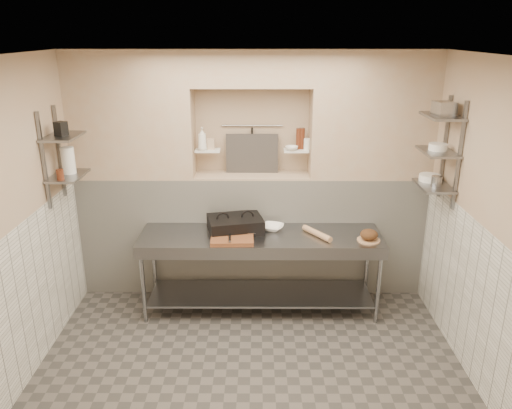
{
  "coord_description": "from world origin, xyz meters",
  "views": [
    {
      "loc": [
        0.07,
        -3.76,
        2.98
      ],
      "look_at": [
        0.05,
        0.9,
        1.35
      ],
      "focal_mm": 35.0,
      "sensor_mm": 36.0,
      "label": 1
    }
  ],
  "objects_px": {
    "cutting_board": "(232,239)",
    "prep_table": "(261,257)",
    "panini_press": "(235,224)",
    "jug_left": "(68,160)",
    "rolling_pin": "(317,233)",
    "mixing_bowl": "(273,227)",
    "bread_loaf": "(369,235)",
    "bowl_alcove": "(292,148)",
    "bottle_soap": "(202,139)"
  },
  "relations": [
    {
      "from": "prep_table",
      "to": "cutting_board",
      "type": "distance_m",
      "value": 0.44
    },
    {
      "from": "bottle_soap",
      "to": "bowl_alcove",
      "type": "relative_size",
      "value": 1.8
    },
    {
      "from": "rolling_pin",
      "to": "jug_left",
      "type": "relative_size",
      "value": 1.57
    },
    {
      "from": "mixing_bowl",
      "to": "bread_loaf",
      "type": "distance_m",
      "value": 1.04
    },
    {
      "from": "bowl_alcove",
      "to": "jug_left",
      "type": "xyz_separation_m",
      "value": [
        -2.28,
        -0.61,
        0.01
      ]
    },
    {
      "from": "rolling_pin",
      "to": "bowl_alcove",
      "type": "bearing_deg",
      "value": 115.06
    },
    {
      "from": "rolling_pin",
      "to": "bowl_alcove",
      "type": "relative_size",
      "value": 2.94
    },
    {
      "from": "bread_loaf",
      "to": "prep_table",
      "type": "bearing_deg",
      "value": 172.93
    },
    {
      "from": "mixing_bowl",
      "to": "bottle_soap",
      "type": "height_order",
      "value": "bottle_soap"
    },
    {
      "from": "mixing_bowl",
      "to": "bread_loaf",
      "type": "height_order",
      "value": "bread_loaf"
    },
    {
      "from": "bread_loaf",
      "to": "bottle_soap",
      "type": "relative_size",
      "value": 0.72
    },
    {
      "from": "mixing_bowl",
      "to": "cutting_board",
      "type": "bearing_deg",
      "value": -144.22
    },
    {
      "from": "panini_press",
      "to": "cutting_board",
      "type": "xyz_separation_m",
      "value": [
        -0.02,
        -0.28,
        -0.06
      ]
    },
    {
      "from": "bread_loaf",
      "to": "mixing_bowl",
      "type": "bearing_deg",
      "value": 163.6
    },
    {
      "from": "prep_table",
      "to": "cutting_board",
      "type": "xyz_separation_m",
      "value": [
        -0.3,
        -0.16,
        0.28
      ]
    },
    {
      "from": "bowl_alcove",
      "to": "cutting_board",
      "type": "bearing_deg",
      "value": -133.34
    },
    {
      "from": "cutting_board",
      "to": "mixing_bowl",
      "type": "distance_m",
      "value": 0.53
    },
    {
      "from": "panini_press",
      "to": "jug_left",
      "type": "relative_size",
      "value": 2.44
    },
    {
      "from": "bread_loaf",
      "to": "bowl_alcove",
      "type": "height_order",
      "value": "bowl_alcove"
    },
    {
      "from": "cutting_board",
      "to": "rolling_pin",
      "type": "xyz_separation_m",
      "value": [
        0.9,
        0.14,
        0.01
      ]
    },
    {
      "from": "mixing_bowl",
      "to": "bottle_soap",
      "type": "relative_size",
      "value": 0.93
    },
    {
      "from": "bread_loaf",
      "to": "jug_left",
      "type": "height_order",
      "value": "jug_left"
    },
    {
      "from": "panini_press",
      "to": "bowl_alcove",
      "type": "height_order",
      "value": "bowl_alcove"
    },
    {
      "from": "prep_table",
      "to": "jug_left",
      "type": "height_order",
      "value": "jug_left"
    },
    {
      "from": "panini_press",
      "to": "bottle_soap",
      "type": "relative_size",
      "value": 2.54
    },
    {
      "from": "cutting_board",
      "to": "mixing_bowl",
      "type": "xyz_separation_m",
      "value": [
        0.43,
        0.31,
        0.01
      ]
    },
    {
      "from": "cutting_board",
      "to": "bowl_alcove",
      "type": "height_order",
      "value": "bowl_alcove"
    },
    {
      "from": "prep_table",
      "to": "bowl_alcove",
      "type": "xyz_separation_m",
      "value": [
        0.35,
        0.53,
        1.09
      ]
    },
    {
      "from": "cutting_board",
      "to": "panini_press",
      "type": "bearing_deg",
      "value": 85.7
    },
    {
      "from": "jug_left",
      "to": "bread_loaf",
      "type": "bearing_deg",
      "value": -1.08
    },
    {
      "from": "panini_press",
      "to": "jug_left",
      "type": "xyz_separation_m",
      "value": [
        -1.66,
        -0.2,
        0.77
      ]
    },
    {
      "from": "mixing_bowl",
      "to": "rolling_pin",
      "type": "xyz_separation_m",
      "value": [
        0.47,
        -0.17,
        0.0
      ]
    },
    {
      "from": "cutting_board",
      "to": "rolling_pin",
      "type": "relative_size",
      "value": 1.05
    },
    {
      "from": "cutting_board",
      "to": "bread_loaf",
      "type": "relative_size",
      "value": 2.41
    },
    {
      "from": "prep_table",
      "to": "bowl_alcove",
      "type": "distance_m",
      "value": 1.26
    },
    {
      "from": "cutting_board",
      "to": "bread_loaf",
      "type": "xyz_separation_m",
      "value": [
        1.43,
        0.02,
        0.05
      ]
    },
    {
      "from": "cutting_board",
      "to": "bottle_soap",
      "type": "distance_m",
      "value": 1.19
    },
    {
      "from": "bread_loaf",
      "to": "jug_left",
      "type": "bearing_deg",
      "value": 178.92
    },
    {
      "from": "rolling_pin",
      "to": "cutting_board",
      "type": "bearing_deg",
      "value": -171.46
    },
    {
      "from": "prep_table",
      "to": "mixing_bowl",
      "type": "height_order",
      "value": "mixing_bowl"
    },
    {
      "from": "panini_press",
      "to": "bowl_alcove",
      "type": "relative_size",
      "value": 4.57
    },
    {
      "from": "jug_left",
      "to": "cutting_board",
      "type": "bearing_deg",
      "value": -2.57
    },
    {
      "from": "bread_loaf",
      "to": "jug_left",
      "type": "relative_size",
      "value": 0.69
    },
    {
      "from": "prep_table",
      "to": "mixing_bowl",
      "type": "xyz_separation_m",
      "value": [
        0.13,
        0.15,
        0.29
      ]
    },
    {
      "from": "rolling_pin",
      "to": "bread_loaf",
      "type": "bearing_deg",
      "value": -12.76
    },
    {
      "from": "prep_table",
      "to": "bread_loaf",
      "type": "distance_m",
      "value": 1.18
    },
    {
      "from": "cutting_board",
      "to": "bread_loaf",
      "type": "height_order",
      "value": "bread_loaf"
    },
    {
      "from": "bottle_soap",
      "to": "jug_left",
      "type": "xyz_separation_m",
      "value": [
        -1.29,
        -0.6,
        -0.09
      ]
    },
    {
      "from": "prep_table",
      "to": "panini_press",
      "type": "xyz_separation_m",
      "value": [
        -0.28,
        0.12,
        0.34
      ]
    },
    {
      "from": "cutting_board",
      "to": "prep_table",
      "type": "bearing_deg",
      "value": 27.61
    }
  ]
}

